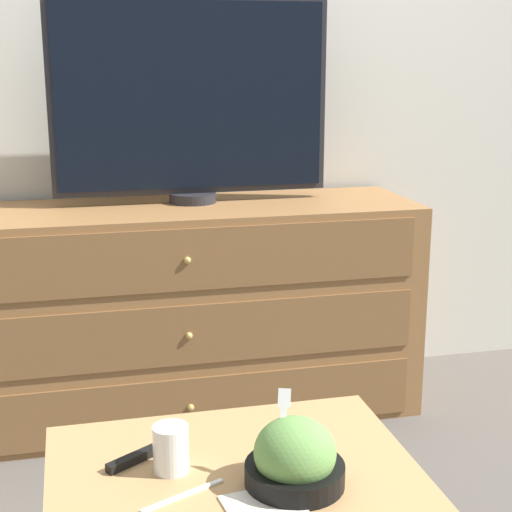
# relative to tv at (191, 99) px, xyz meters

# --- Properties ---
(ground_plane) EXTENTS (12.00, 12.00, 0.00)m
(ground_plane) POSITION_rel_tv_xyz_m (0.05, 0.21, -1.13)
(ground_plane) COLOR #56514C
(wall_back) EXTENTS (12.00, 0.05, 2.60)m
(wall_back) POSITION_rel_tv_xyz_m (0.05, 0.23, 0.17)
(wall_back) COLOR silver
(wall_back) RESTS_ON ground_plane
(dresser) EXTENTS (1.69, 0.51, 0.76)m
(dresser) POSITION_rel_tv_xyz_m (-0.07, -0.07, -0.74)
(dresser) COLOR olive
(dresser) RESTS_ON ground_plane
(tv) EXTENTS (0.96, 0.17, 0.71)m
(tv) POSITION_rel_tv_xyz_m (0.00, 0.00, 0.00)
(tv) COLOR #232328
(tv) RESTS_ON dresser
(coffee_table) EXTENTS (0.73, 0.58, 0.48)m
(coffee_table) POSITION_rel_tv_xyz_m (-0.14, -1.37, -0.73)
(coffee_table) COLOR tan
(coffee_table) RESTS_ON ground_plane
(takeout_bowl) EXTENTS (0.19, 0.19, 0.18)m
(takeout_bowl) POSITION_rel_tv_xyz_m (-0.04, -1.44, -0.59)
(takeout_bowl) COLOR black
(takeout_bowl) RESTS_ON coffee_table
(drink_cup) EXTENTS (0.07, 0.07, 0.09)m
(drink_cup) POSITION_rel_tv_xyz_m (-0.26, -1.33, -0.61)
(drink_cup) COLOR white
(drink_cup) RESTS_ON coffee_table
(napkin) EXTENTS (0.15, 0.15, 0.00)m
(napkin) POSITION_rel_tv_xyz_m (-0.11, -1.51, -0.64)
(napkin) COLOR silver
(napkin) RESTS_ON coffee_table
(knife) EXTENTS (0.16, 0.08, 0.01)m
(knife) POSITION_rel_tv_xyz_m (-0.25, -1.43, -0.64)
(knife) COLOR white
(knife) RESTS_ON coffee_table
(remote_control) EXTENTS (0.12, 0.09, 0.02)m
(remote_control) POSITION_rel_tv_xyz_m (-0.33, -1.28, -0.64)
(remote_control) COLOR black
(remote_control) RESTS_ON coffee_table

